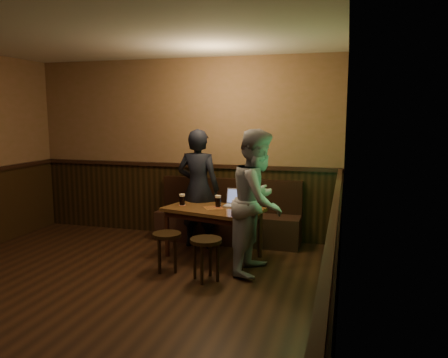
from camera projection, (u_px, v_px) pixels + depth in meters
name	position (u px, v px, depth m)	size (l,w,h in m)	color
room	(83.00, 189.00, 4.35)	(5.04, 6.04, 2.84)	black
bench	(228.00, 221.00, 6.67)	(2.20, 0.50, 0.95)	black
pub_table	(213.00, 214.00, 5.90)	(1.41, 1.00, 0.69)	#563318
stool_left	(167.00, 241.00, 5.39)	(0.46, 0.46, 0.48)	black
stool_right	(206.00, 247.00, 5.08)	(0.38, 0.38, 0.50)	black
pint_left	(182.00, 200.00, 6.04)	(0.10, 0.10, 0.16)	#A92C14
pint_mid	(218.00, 201.00, 5.93)	(0.10, 0.10, 0.16)	#A92C14
pint_right	(235.00, 206.00, 5.61)	(0.11, 0.11, 0.16)	#A92C14
laptop	(237.00, 202.00, 6.01)	(0.33, 0.27, 0.23)	silver
menu	(245.00, 214.00, 5.51)	(0.22, 0.15, 0.00)	silver
person_suit	(198.00, 188.00, 6.35)	(0.63, 0.41, 1.73)	black
person_grey	(258.00, 201.00, 5.32)	(0.86, 0.67, 1.76)	gray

